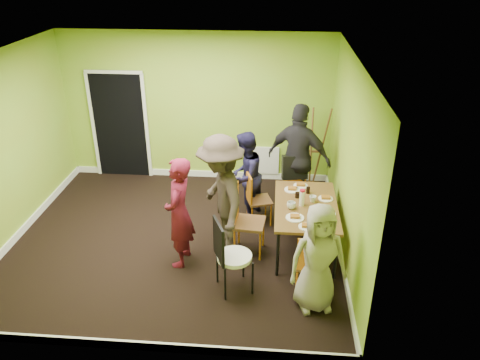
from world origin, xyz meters
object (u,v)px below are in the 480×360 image
Objects in this scene: chair_back_end at (295,174)px; chair_bentwood at (229,253)px; chair_front_end at (310,261)px; easel at (310,150)px; chair_left_far at (255,196)px; thermos at (302,198)px; orange_bottle at (299,195)px; person_left_far at (245,176)px; dining_table at (306,208)px; person_left_near at (221,197)px; blue_bottle at (323,212)px; person_back_end at (299,159)px; person_standing at (179,213)px; person_front_end at (318,258)px; chair_left_near at (243,216)px.

chair_back_end is 2.29m from chair_bentwood.
chair_front_end is 0.55× the size of easel.
chair_left_far is 1.04m from thermos.
chair_bentwood is 1.57m from orange_bottle.
chair_bentwood is 1.91m from person_left_far.
dining_table is 1.08m from chair_back_end.
person_left_near is (-0.44, -0.83, 0.42)m from chair_left_far.
chair_back_end is 2.11m from chair_front_end.
chair_back_end is at bearing 134.10° from chair_bentwood.
person_left_far is at bearing 122.86° from chair_front_end.
blue_bottle is 0.13× the size of person_left_far.
person_left_near is at bearing 150.92° from chair_front_end.
chair_front_end is at bearing 67.58° from chair_bentwood.
person_back_end reaches higher than chair_left_far.
thermos is at bearing 66.91° from person_left_far.
chair_left_far is at bearing 130.34° from person_left_near.
easel is at bearing 145.12° from person_standing.
easel is (0.93, 1.29, 0.30)m from chair_left_far.
chair_front_end is 1.07m from thermos.
person_front_end is at bearing -85.98° from dining_table.
person_left_near is (-1.21, -0.17, 0.22)m from dining_table.
blue_bottle is 2.24× the size of orange_bottle.
chair_left_near reaches higher than thermos.
easel is 2.52m from person_left_near.
thermos is 1.24m from person_back_end.
chair_bentwood is at bearing 90.97° from person_back_end.
person_back_end is (-0.08, 1.22, 0.24)m from dining_table.
person_front_end is (0.86, -1.91, 0.22)m from chair_left_far.
orange_bottle is at bearing 81.79° from chair_back_end.
person_left_near reaches higher than chair_left_near.
person_left_far is at bearing 133.91° from blue_bottle.
easel is 3.20m from person_front_end.
person_back_end is (-0.10, 2.24, 0.43)m from chair_front_end.
blue_bottle is 0.64m from orange_bottle.
chair_back_end is (-0.13, 1.07, 0.03)m from dining_table.
person_front_end reaches higher than chair_left_near.
orange_bottle is at bearing -98.51° from easel.
chair_left_near is at bearing 114.36° from person_standing.
person_left_near is at bearing 122.73° from person_standing.
easel is 1.74m from orange_bottle.
easel is (1.18, 2.98, 0.22)m from chair_bentwood.
person_back_end is (0.02, 1.00, 0.14)m from orange_bottle.
easel is at bearing 81.49° from orange_bottle.
chair_left_far is 0.84× the size of chair_left_near.
dining_table is at bearing 117.28° from person_back_end.
chair_bentwood reaches higher than orange_bottle.
chair_bentwood is (-0.89, -2.11, -0.14)m from chair_back_end.
person_standing reaches higher than dining_table.
chair_bentwood is at bearing -133.13° from thermos.
chair_left_near is 1.04× the size of chair_back_end.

